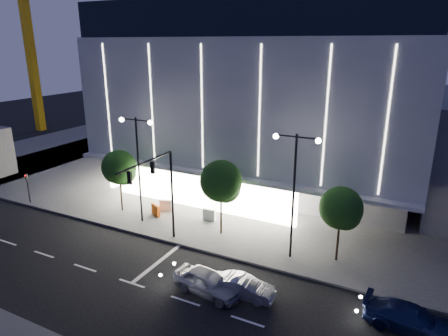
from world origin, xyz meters
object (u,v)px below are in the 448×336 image
at_px(street_lamp_west, 138,155).
at_px(street_lamp_east, 294,179).
at_px(barrier_a, 156,210).
at_px(tree_right, 341,210).
at_px(car_lead, 207,282).
at_px(car_third, 411,319).
at_px(barrier_d, 209,215).
at_px(car_second, 242,287).
at_px(tree_left, 120,169).
at_px(tower_crane, 28,3).
at_px(barrier_b, 166,205).
at_px(tree_mid, 221,183).
at_px(ped_signal_far, 28,185).
at_px(traffic_mast, 160,183).

xyz_separation_m(street_lamp_west, street_lamp_east, (13.00, 0.00, 0.00)).
bearing_deg(barrier_a, tree_right, 23.26).
height_order(car_lead, car_third, car_lead).
bearing_deg(barrier_d, car_second, -53.63).
height_order(street_lamp_east, tree_left, street_lamp_east).
distance_m(tower_crane, barrier_b, 47.36).
bearing_deg(tree_mid, street_lamp_west, -171.74).
bearing_deg(barrier_d, tree_right, -11.77).
xyz_separation_m(tree_left, car_second, (14.79, -6.58, -3.40)).
relative_size(street_lamp_west, barrier_a, 8.18).
height_order(car_second, car_third, car_third).
relative_size(ped_signal_far, tree_right, 0.54).
xyz_separation_m(tree_left, tree_mid, (10.00, 0.00, 0.30)).
height_order(car_second, barrier_a, car_second).
bearing_deg(tree_right, car_lead, -130.97).
bearing_deg(ped_signal_far, barrier_b, 18.68).
bearing_deg(barrier_a, barrier_d, 39.68).
distance_m(tree_right, barrier_b, 15.93).
xyz_separation_m(car_lead, barrier_b, (-9.24, 8.92, -0.11)).
relative_size(car_second, barrier_a, 3.51).
relative_size(tower_crane, car_third, 6.65).
relative_size(tree_mid, barrier_a, 5.59).
xyz_separation_m(tree_left, tree_right, (19.00, -0.00, -0.15)).
relative_size(street_lamp_west, tower_crane, 0.28).
bearing_deg(tower_crane, car_second, -28.99).
bearing_deg(barrier_b, traffic_mast, -76.28).
bearing_deg(tree_right, barrier_b, 173.70).
bearing_deg(tower_crane, street_lamp_east, -23.37).
bearing_deg(traffic_mast, car_second, -20.35).
distance_m(traffic_mast, barrier_b, 7.77).
xyz_separation_m(street_lamp_west, tree_right, (16.03, 1.02, -2.07)).
bearing_deg(tree_left, barrier_d, 11.67).
height_order(street_lamp_west, car_second, street_lamp_west).
xyz_separation_m(street_lamp_west, tree_left, (-2.97, 1.02, -1.92)).
xyz_separation_m(tower_crane, tree_right, (53.95, -20.98, -16.62)).
relative_size(tree_mid, tree_right, 1.12).
bearing_deg(barrier_a, traffic_mast, -23.69).
height_order(tree_mid, car_second, tree_mid).
xyz_separation_m(street_lamp_east, barrier_b, (-12.48, 2.73, -5.31)).
relative_size(barrier_a, barrier_d, 1.00).
relative_size(street_lamp_west, barrier_b, 8.18).
distance_m(tree_left, barrier_a, 4.78).
relative_size(tree_left, car_second, 1.48).
distance_m(car_second, barrier_d, 10.69).
distance_m(tree_mid, tree_right, 9.01).
height_order(street_lamp_west, car_lead, street_lamp_west).
xyz_separation_m(car_third, barrier_b, (-20.44, 6.97, -0.05)).
xyz_separation_m(tree_right, barrier_d, (-11.03, 1.65, -3.23)).
bearing_deg(ped_signal_far, tree_mid, 7.55).
xyz_separation_m(ped_signal_far, tower_crane, (-25.92, 23.50, 18.62)).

